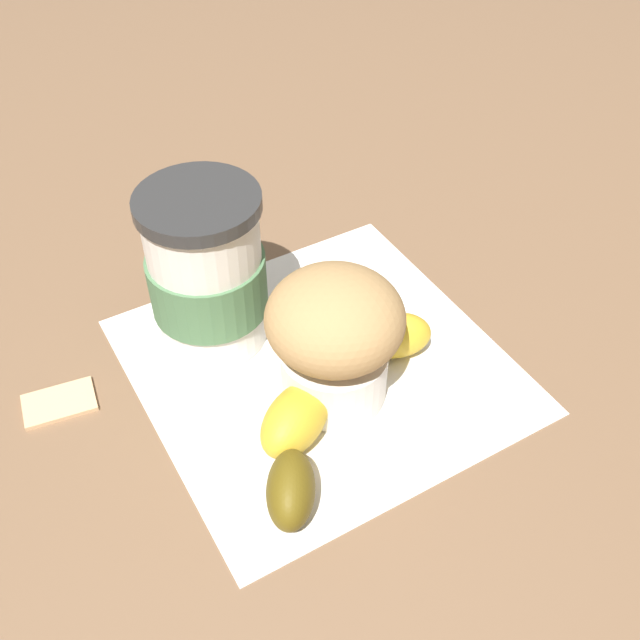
{
  "coord_description": "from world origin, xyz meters",
  "views": [
    {
      "loc": [
        -0.13,
        -0.35,
        0.41
      ],
      "look_at": [
        0.0,
        0.0,
        0.05
      ],
      "focal_mm": 42.0,
      "sensor_mm": 36.0,
      "label": 1
    }
  ],
  "objects_px": {
    "muffin": "(341,334)",
    "sugar_packet": "(59,401)",
    "banana": "(328,397)",
    "coffee_cup": "(207,273)"
  },
  "relations": [
    {
      "from": "coffee_cup",
      "to": "sugar_packet",
      "type": "distance_m",
      "value": 0.14
    },
    {
      "from": "muffin",
      "to": "sugar_packet",
      "type": "height_order",
      "value": "muffin"
    },
    {
      "from": "coffee_cup",
      "to": "sugar_packet",
      "type": "xyz_separation_m",
      "value": [
        -0.12,
        -0.03,
        -0.06
      ]
    },
    {
      "from": "coffee_cup",
      "to": "muffin",
      "type": "distance_m",
      "value": 0.11
    },
    {
      "from": "coffee_cup",
      "to": "sugar_packet",
      "type": "height_order",
      "value": "coffee_cup"
    },
    {
      "from": "banana",
      "to": "sugar_packet",
      "type": "xyz_separation_m",
      "value": [
        -0.17,
        0.08,
        -0.02
      ]
    },
    {
      "from": "coffee_cup",
      "to": "sugar_packet",
      "type": "bearing_deg",
      "value": -166.64
    },
    {
      "from": "muffin",
      "to": "sugar_packet",
      "type": "bearing_deg",
      "value": 162.94
    },
    {
      "from": "banana",
      "to": "sugar_packet",
      "type": "distance_m",
      "value": 0.19
    },
    {
      "from": "sugar_packet",
      "to": "banana",
      "type": "bearing_deg",
      "value": -23.98
    }
  ]
}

